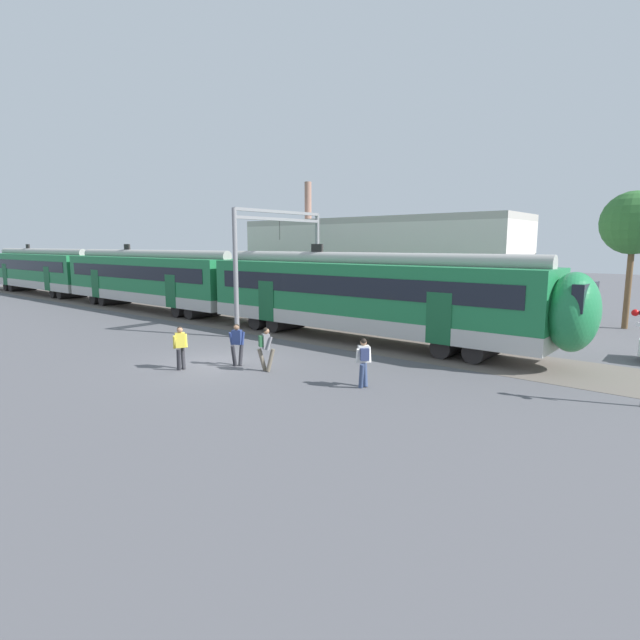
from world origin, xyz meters
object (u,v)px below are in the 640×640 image
Objects in this scene: pedestrian_grey at (265,345)px; pedestrian_white at (364,358)px; commuter_train at (155,279)px; pedestrian_yellow at (180,344)px; pedestrian_navy at (237,342)px.

pedestrian_grey is 1.00× the size of pedestrian_white.
commuter_train is 33.99× the size of pedestrian_yellow.
pedestrian_grey is (18.58, -7.14, -1.26)m from commuter_train.
commuter_train is at bearing 150.50° from pedestrian_yellow.
pedestrian_yellow and pedestrian_navy have the same top height.
pedestrian_yellow is 1.00× the size of pedestrian_grey.
commuter_train reaches higher than pedestrian_navy.
pedestrian_white is (4.04, 0.55, 0.00)m from pedestrian_grey.
pedestrian_navy is (1.22, 1.74, -0.03)m from pedestrian_yellow.
commuter_train is 18.31m from pedestrian_yellow.
pedestrian_navy is at bearing -175.61° from pedestrian_grey.
pedestrian_navy is at bearing 54.98° from pedestrian_yellow.
pedestrian_grey is at bearing -21.02° from commuter_train.
pedestrian_white is at bearing 19.67° from pedestrian_yellow.
commuter_train is 23.60m from pedestrian_white.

